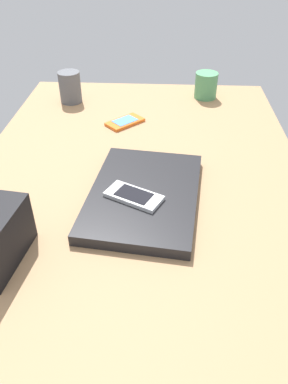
{
  "coord_description": "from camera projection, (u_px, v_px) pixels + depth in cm",
  "views": [
    {
      "loc": [
        -74.48,
        -5.58,
        53.81
      ],
      "look_at": [
        -8.59,
        -1.98,
        5.0
      ],
      "focal_mm": 35.8,
      "sensor_mm": 36.0,
      "label": 1
    }
  ],
  "objects": [
    {
      "name": "cell_phone_on_laptop",
      "position": [
        132.0,
        196.0,
        0.79
      ],
      "size": [
        10.27,
        13.05,
        1.01
      ],
      "color": "silver",
      "rests_on": "laptop_closed"
    },
    {
      "name": "cell_phone_on_desk",
      "position": [
        125.0,
        122.0,
        1.13
      ],
      "size": [
        11.76,
        11.83,
        1.02
      ],
      "color": "orange",
      "rests_on": "desk_surface"
    },
    {
      "name": "coffee_mug",
      "position": [
        206.0,
        85.0,
        1.26
      ],
      "size": [
        10.45,
        7.32,
        8.33
      ],
      "color": "#4C9360",
      "rests_on": "desk_surface"
    },
    {
      "name": "pen_cup",
      "position": [
        70.0,
        87.0,
        1.23
      ],
      "size": [
        6.94,
        6.94,
        9.81
      ],
      "primitive_type": "cylinder",
      "color": "#595B60",
      "rests_on": "desk_surface"
    },
    {
      "name": "desk_surface",
      "position": [
        138.0,
        182.0,
        0.91
      ],
      "size": [
        120.0,
        80.0,
        3.0
      ],
      "primitive_type": "cube",
      "color": "#9E7751",
      "rests_on": "ground"
    },
    {
      "name": "laptop_closed",
      "position": [
        144.0,
        195.0,
        0.83
      ],
      "size": [
        35.55,
        26.5,
        2.41
      ],
      "primitive_type": "cube",
      "rotation": [
        0.0,
        0.0,
        -0.12
      ],
      "color": "black",
      "rests_on": "desk_surface"
    }
  ]
}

